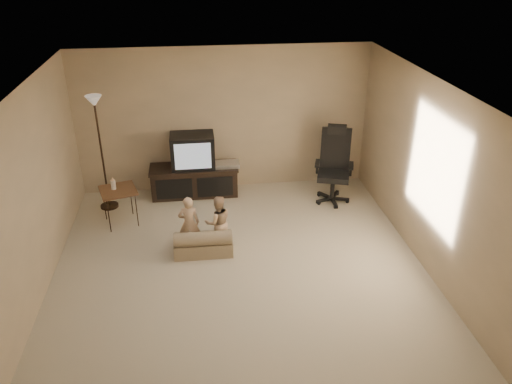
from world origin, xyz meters
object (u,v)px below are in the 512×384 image
at_px(tv_stand, 194,170).
at_px(office_chair, 333,175).
at_px(toddler_right, 218,222).
at_px(child_sofa, 203,243).
at_px(toddler_left, 189,223).
at_px(floor_lamp, 98,128).
at_px(side_table, 118,191).

height_order(tv_stand, office_chair, office_chair).
xyz_separation_m(tv_stand, toddler_right, (0.31, -1.76, -0.05)).
xyz_separation_m(child_sofa, toddler_left, (-0.19, 0.17, 0.25)).
height_order(office_chair, toddler_right, office_chair).
bearing_deg(floor_lamp, child_sofa, -46.34).
bearing_deg(side_table, floor_lamp, 115.05).
bearing_deg(tv_stand, office_chair, -12.52).
bearing_deg(office_chair, toddler_left, -135.78).
bearing_deg(child_sofa, tv_stand, 93.18).
height_order(floor_lamp, child_sofa, floor_lamp).
bearing_deg(office_chair, child_sofa, -130.69).
relative_size(side_table, child_sofa, 0.95).
xyz_separation_m(floor_lamp, child_sofa, (1.52, -1.60, -1.23)).
height_order(office_chair, child_sofa, office_chair).
distance_m(tv_stand, office_chair, 2.39).
height_order(tv_stand, toddler_right, tv_stand).
relative_size(child_sofa, toddler_left, 1.01).
xyz_separation_m(side_table, child_sofa, (1.26, -1.03, -0.40)).
xyz_separation_m(office_chair, toddler_left, (-2.44, -1.22, -0.05)).
xyz_separation_m(floor_lamp, toddler_right, (1.75, -1.45, -0.99)).
relative_size(office_chair, floor_lamp, 0.68).
xyz_separation_m(floor_lamp, toddler_left, (1.34, -1.43, -0.98)).
xyz_separation_m(tv_stand, toddler_left, (-0.11, -1.74, -0.04)).
relative_size(tv_stand, side_table, 1.94).
height_order(tv_stand, child_sofa, tv_stand).
relative_size(office_chair, side_table, 1.63).
distance_m(side_table, toddler_left, 1.38).
relative_size(tv_stand, toddler_right, 1.90).
height_order(office_chair, floor_lamp, floor_lamp).
bearing_deg(floor_lamp, side_table, -64.95).
height_order(side_table, floor_lamp, floor_lamp).
bearing_deg(side_table, toddler_left, -38.73).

